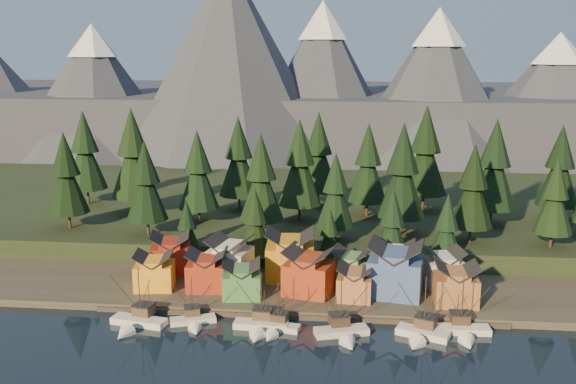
# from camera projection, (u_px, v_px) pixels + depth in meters

# --- Properties ---
(ground) EXTENTS (500.00, 500.00, 0.00)m
(ground) POSITION_uv_depth(u_px,v_px,m) (290.00, 355.00, 109.19)
(ground) COLOR black
(ground) RESTS_ON ground
(shore_strip) EXTENTS (400.00, 50.00, 1.50)m
(shore_strip) POSITION_uv_depth(u_px,v_px,m) (307.00, 272.00, 147.83)
(shore_strip) COLOR #373128
(shore_strip) RESTS_ON ground
(hillside) EXTENTS (420.00, 100.00, 6.00)m
(hillside) POSITION_uv_depth(u_px,v_px,m) (319.00, 209.00, 195.85)
(hillside) COLOR black
(hillside) RESTS_ON ground
(dock) EXTENTS (80.00, 4.00, 1.00)m
(dock) POSITION_uv_depth(u_px,v_px,m) (298.00, 314.00, 125.09)
(dock) COLOR #4A4034
(dock) RESTS_ON ground
(mountain_ridge) EXTENTS (560.00, 190.00, 90.00)m
(mountain_ridge) POSITION_uv_depth(u_px,v_px,m) (325.00, 101.00, 311.12)
(mountain_ridge) COLOR #3F4451
(mountain_ridge) RESTS_ON ground
(boat_0) EXTENTS (11.30, 11.94, 12.35)m
(boat_0) POSITION_uv_depth(u_px,v_px,m) (135.00, 315.00, 119.87)
(boat_0) COLOR silver
(boat_0) RESTS_ON ground
(boat_1) EXTENTS (9.23, 9.62, 10.00)m
(boat_1) POSITION_uv_depth(u_px,v_px,m) (193.00, 315.00, 120.92)
(boat_1) COLOR silver
(boat_1) RESTS_ON ground
(boat_2) EXTENTS (10.43, 11.31, 11.91)m
(boat_2) POSITION_uv_depth(u_px,v_px,m) (260.00, 319.00, 118.39)
(boat_2) COLOR beige
(boat_2) RESTS_ON ground
(boat_3) EXTENTS (8.99, 9.50, 10.18)m
(boat_3) POSITION_uv_depth(u_px,v_px,m) (276.00, 322.00, 118.00)
(boat_3) COLOR beige
(boat_3) RESTS_ON ground
(boat_4) EXTENTS (10.62, 11.15, 12.03)m
(boat_4) POSITION_uv_depth(u_px,v_px,m) (343.00, 325.00, 115.63)
(boat_4) COLOR beige
(boat_4) RESTS_ON ground
(boat_5) EXTENTS (10.25, 10.91, 12.56)m
(boat_5) POSITION_uv_depth(u_px,v_px,m) (422.00, 326.00, 114.95)
(boat_5) COLOR silver
(boat_5) RESTS_ON ground
(boat_6) EXTENTS (10.74, 11.60, 11.79)m
(boat_6) POSITION_uv_depth(u_px,v_px,m) (463.00, 324.00, 116.31)
(boat_6) COLOR white
(boat_6) RESTS_ON ground
(house_front_0) EXTENTS (8.79, 8.42, 7.85)m
(house_front_0) POSITION_uv_depth(u_px,v_px,m) (154.00, 270.00, 134.86)
(house_front_0) COLOR orange
(house_front_0) RESTS_ON shore_strip
(house_front_1) EXTENTS (8.65, 8.35, 8.35)m
(house_front_1) POSITION_uv_depth(u_px,v_px,m) (207.00, 269.00, 134.49)
(house_front_1) COLOR maroon
(house_front_1) RESTS_ON shore_strip
(house_front_2) EXTENTS (8.56, 8.61, 7.43)m
(house_front_2) POSITION_uv_depth(u_px,v_px,m) (242.00, 278.00, 130.48)
(house_front_2) COLOR #447D43
(house_front_2) RESTS_ON shore_strip
(house_front_3) EXTENTS (11.30, 10.98, 9.56)m
(house_front_3) POSITION_uv_depth(u_px,v_px,m) (309.00, 270.00, 131.95)
(house_front_3) COLOR #953217
(house_front_3) RESTS_ON shore_strip
(house_front_4) EXTENTS (7.45, 7.96, 7.05)m
(house_front_4) POSITION_uv_depth(u_px,v_px,m) (355.00, 281.00, 129.29)
(house_front_4) COLOR #A9683C
(house_front_4) RESTS_ON shore_strip
(house_front_5) EXTENTS (12.16, 11.36, 11.21)m
(house_front_5) POSITION_uv_depth(u_px,v_px,m) (395.00, 268.00, 130.72)
(house_front_5) COLOR #3B548C
(house_front_5) RESTS_ON shore_strip
(house_front_6) EXTENTS (8.32, 7.87, 8.28)m
(house_front_6) POSITION_uv_depth(u_px,v_px,m) (456.00, 283.00, 126.69)
(house_front_6) COLOR #9C6337
(house_front_6) RESTS_ON shore_strip
(house_back_0) EXTENTS (10.00, 9.74, 9.22)m
(house_back_0) POSITION_uv_depth(u_px,v_px,m) (171.00, 253.00, 143.73)
(house_back_0) COLOR maroon
(house_back_0) RESTS_ON shore_strip
(house_back_1) EXTENTS (10.20, 10.28, 9.66)m
(house_back_1) POSITION_uv_depth(u_px,v_px,m) (230.00, 258.00, 139.57)
(house_back_1) COLOR silver
(house_back_1) RESTS_ON shore_strip
(house_back_2) EXTENTS (10.93, 10.14, 11.02)m
(house_back_2) POSITION_uv_depth(u_px,v_px,m) (290.00, 254.00, 139.99)
(house_back_2) COLOR #C2881B
(house_back_2) RESTS_ON shore_strip
(house_back_3) EXTENTS (9.34, 8.68, 8.10)m
(house_back_3) POSITION_uv_depth(u_px,v_px,m) (351.00, 266.00, 136.58)
(house_back_3) COLOR #588749
(house_back_3) RESTS_ON shore_strip
(house_back_4) EXTENTS (9.50, 9.20, 9.37)m
(house_back_4) POSITION_uv_depth(u_px,v_px,m) (394.00, 262.00, 137.31)
(house_back_4) COLOR silver
(house_back_4) RESTS_ON shore_strip
(house_back_5) EXTENTS (8.68, 8.75, 8.41)m
(house_back_5) POSITION_uv_depth(u_px,v_px,m) (444.00, 267.00, 135.46)
(house_back_5) COLOR beige
(house_back_5) RESTS_ON shore_strip
(tree_hill_0) EXTENTS (10.67, 10.67, 24.85)m
(tree_hill_0) POSITION_uv_depth(u_px,v_px,m) (66.00, 176.00, 161.55)
(tree_hill_0) COLOR #332319
(tree_hill_0) RESTS_ON hillside
(tree_hill_1) EXTENTS (12.69, 12.69, 29.55)m
(tree_hill_1) POSITION_uv_depth(u_px,v_px,m) (133.00, 156.00, 175.31)
(tree_hill_1) COLOR #332319
(tree_hill_1) RESTS_ON hillside
(tree_hill_2) EXTENTS (10.17, 10.17, 23.68)m
(tree_hill_2) POSITION_uv_depth(u_px,v_px,m) (146.00, 184.00, 155.61)
(tree_hill_2) COLOR #332319
(tree_hill_2) RESTS_ON hillside
(tree_hill_3) EXTENTS (10.64, 10.64, 24.78)m
(tree_hill_3) POSITION_uv_depth(u_px,v_px,m) (198.00, 173.00, 166.11)
(tree_hill_3) COLOR #332319
(tree_hill_3) RESTS_ON hillside
(tree_hill_4) EXTENTS (11.50, 11.50, 26.80)m
(tree_hill_4) POSITION_uv_depth(u_px,v_px,m) (239.00, 159.00, 179.62)
(tree_hill_4) COLOR #332319
(tree_hill_4) RESTS_ON hillside
(tree_hill_5) EXTENTS (10.94, 10.94, 25.48)m
(tree_hill_5) POSITION_uv_depth(u_px,v_px,m) (261.00, 181.00, 154.52)
(tree_hill_5) COLOR #332319
(tree_hill_5) RESTS_ON hillside
(tree_hill_6) EXTENTS (11.77, 11.77, 27.43)m
(tree_hill_6) POSITION_uv_depth(u_px,v_px,m) (300.00, 166.00, 168.04)
(tree_hill_6) COLOR #332319
(tree_hill_6) RESTS_ON hillside
(tree_hill_7) EXTENTS (9.23, 9.23, 21.50)m
(tree_hill_7) POSITION_uv_depth(u_px,v_px,m) (335.00, 193.00, 151.25)
(tree_hill_7) COLOR #332319
(tree_hill_7) RESTS_ON hillside
(tree_hill_8) EXTENTS (11.04, 11.04, 25.71)m
(tree_hill_8) POSITION_uv_depth(u_px,v_px,m) (368.00, 166.00, 173.23)
(tree_hill_8) COLOR #332319
(tree_hill_8) RESTS_ON hillside
(tree_hill_9) EXTENTS (11.96, 11.96, 27.87)m
(tree_hill_9) POSITION_uv_depth(u_px,v_px,m) (403.00, 174.00, 155.67)
(tree_hill_9) COLOR #332319
(tree_hill_9) RESTS_ON hillside
(tree_hill_10) EXTENTS (12.85, 12.85, 29.92)m
(tree_hill_10) POSITION_uv_depth(u_px,v_px,m) (425.00, 154.00, 178.88)
(tree_hill_10) COLOR #332319
(tree_hill_10) RESTS_ON hillside
(tree_hill_11) EXTENTS (10.17, 10.17, 23.70)m
(tree_hill_11) POSITION_uv_depth(u_px,v_px,m) (473.00, 189.00, 149.72)
(tree_hill_11) COLOR #332319
(tree_hill_11) RESTS_ON hillside
(tree_hill_12) EXTENTS (11.98, 11.98, 27.91)m
(tree_hill_12) POSITION_uv_depth(u_px,v_px,m) (494.00, 168.00, 163.93)
(tree_hill_12) COLOR #332319
(tree_hill_12) RESTS_ON hillside
(tree_hill_13) EXTENTS (8.98, 8.98, 20.92)m
(tree_hill_13) POSITION_uv_depth(u_px,v_px,m) (555.00, 199.00, 146.31)
(tree_hill_13) COLOR #332319
(tree_hill_13) RESTS_ON hillside
(tree_hill_14) EXTENTS (11.10, 11.10, 25.85)m
(tree_hill_14) POSITION_uv_depth(u_px,v_px,m) (560.00, 169.00, 168.20)
(tree_hill_14) COLOR #332319
(tree_hill_14) RESTS_ON hillside
(tree_hill_15) EXTENTS (11.82, 11.82, 27.54)m
(tree_hill_15) POSITION_uv_depth(u_px,v_px,m) (318.00, 155.00, 184.12)
(tree_hill_15) COLOR #332319
(tree_hill_15) RESTS_ON hillside
(tree_hill_16) EXTENTS (11.89, 11.89, 27.71)m
(tree_hill_16) POSITION_uv_depth(u_px,v_px,m) (85.00, 153.00, 187.04)
(tree_hill_16) COLOR #332319
(tree_hill_16) RESTS_ON hillside
(tree_shore_0) EXTENTS (6.71, 6.71, 15.62)m
(tree_shore_0) POSITION_uv_depth(u_px,v_px,m) (187.00, 230.00, 148.60)
(tree_shore_0) COLOR #332319
(tree_shore_0) RESTS_ON shore_strip
(tree_shore_1) EXTENTS (8.16, 8.16, 19.00)m
(tree_shore_1) POSITION_uv_depth(u_px,v_px,m) (255.00, 224.00, 146.59)
(tree_shore_1) COLOR #332319
(tree_shore_1) RESTS_ON shore_strip
(tree_shore_2) EXTENTS (6.31, 6.31, 14.71)m
(tree_shore_2) POSITION_uv_depth(u_px,v_px,m) (329.00, 236.00, 145.40)
(tree_shore_2) COLOR #332319
(tree_shore_2) RESTS_ON shore_strip
(tree_shore_3) EXTENTS (8.46, 8.46, 19.72)m
(tree_shore_3) POSITION_uv_depth(u_px,v_px,m) (392.00, 226.00, 143.39)
(tree_shore_3) COLOR #332319
(tree_shore_3) RESTS_ON shore_strip
(tree_shore_4) EXTENTS (7.93, 7.93, 18.48)m
(tree_shore_4) POSITION_uv_depth(u_px,v_px,m) (447.00, 230.00, 142.34)
(tree_shore_4) COLOR #332319
(tree_shore_4) RESTS_ON shore_strip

